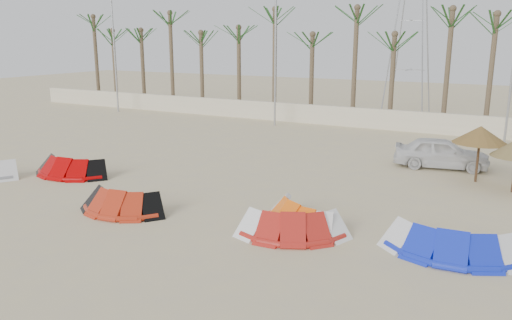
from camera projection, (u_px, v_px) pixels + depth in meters
The scene contains 13 objects.
ground at pixel (155, 250), 13.88m from camera, with size 120.00×120.00×0.00m, color #C9B885.
boundary_wall at pixel (371, 118), 32.60m from camera, with size 60.00×0.30×1.30m, color beige.
palm_line at pixel (392, 27), 32.21m from camera, with size 52.00×4.00×7.70m.
lamp_a at pixel (114, 38), 38.77m from camera, with size 1.25×0.14×11.00m.
lamp_b at pixel (276, 38), 32.39m from camera, with size 1.25×0.14×11.00m.
pylon at pixel (405, 117), 37.45m from camera, with size 3.00×3.00×14.00m, color #A5A8AD, non-canonical shape.
kite_red_left at pixel (76, 165), 21.57m from camera, with size 3.65×1.84×0.90m.
kite_red_mid at pixel (127, 199), 16.96m from camera, with size 3.24×1.89×0.90m.
kite_red_right at pixel (297, 221), 14.93m from camera, with size 3.67×2.60×0.90m.
kite_orange at pixel (300, 212), 15.68m from camera, with size 3.45×2.61×0.90m.
kite_blue at pixel (454, 238), 13.65m from camera, with size 3.71×1.74×0.90m.
parasol_left at pixel (480, 135), 20.07m from camera, with size 2.15×2.15×2.32m.
car at pixel (441, 153), 22.58m from camera, with size 1.65×4.11×1.40m, color silver.
Camera 1 is at (8.53, -10.06, 5.74)m, focal length 35.00 mm.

